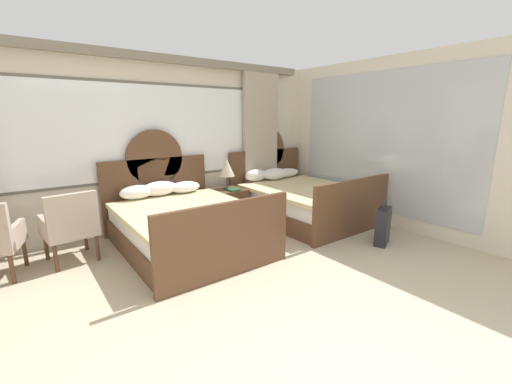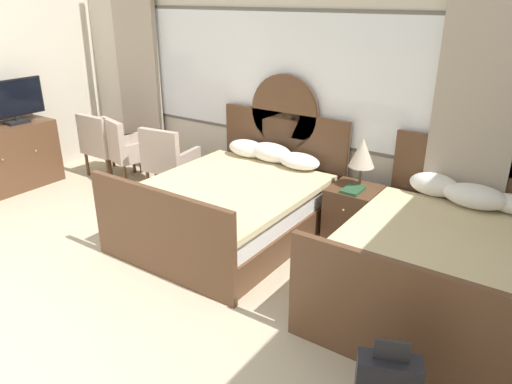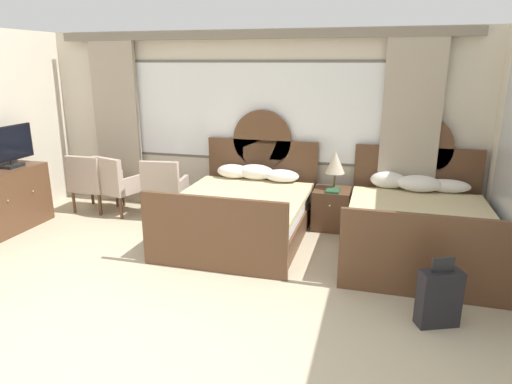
{
  "view_description": "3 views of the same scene",
  "coord_description": "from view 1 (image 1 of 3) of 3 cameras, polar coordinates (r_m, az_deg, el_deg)",
  "views": [
    {
      "loc": [
        -1.58,
        -1.08,
        1.76
      ],
      "look_at": [
        0.85,
        2.18,
        0.82
      ],
      "focal_mm": 22.78,
      "sensor_mm": 36.0,
      "label": 1
    },
    {
      "loc": [
        3.04,
        -0.85,
        2.43
      ],
      "look_at": [
        0.99,
        2.12,
        0.93
      ],
      "focal_mm": 33.67,
      "sensor_mm": 36.0,
      "label": 2
    },
    {
      "loc": [
        1.85,
        -2.48,
        2.26
      ],
      "look_at": [
        0.61,
        1.97,
        0.91
      ],
      "focal_mm": 31.46,
      "sensor_mm": 36.0,
      "label": 3
    }
  ],
  "objects": [
    {
      "name": "table_lamp_on_nightstand",
      "position": [
        5.56,
        -5.16,
        4.25
      ],
      "size": [
        0.27,
        0.27,
        0.52
      ],
      "color": "brown",
      "rests_on": "nightstand_between_beds"
    },
    {
      "name": "wall_right_mirror",
      "position": [
        5.66,
        23.67,
        7.77
      ],
      "size": [
        0.08,
        4.59,
        2.7
      ],
      "color": "beige",
      "rests_on": "ground_plane"
    },
    {
      "name": "armchair_by_window_left",
      "position": [
        4.56,
        -29.81,
        -4.96
      ],
      "size": [
        0.63,
        0.63,
        0.9
      ],
      "color": "#B29E8E",
      "rests_on": "ground_plane"
    },
    {
      "name": "bed_near_mirror",
      "position": [
        5.8,
        7.75,
        -1.27
      ],
      "size": [
        1.68,
        2.17,
        1.58
      ],
      "color": "brown",
      "rests_on": "ground_plane"
    },
    {
      "name": "nightstand_between_beds",
      "position": [
        5.63,
        -4.8,
        -2.31
      ],
      "size": [
        0.5,
        0.52,
        0.56
      ],
      "color": "brown",
      "rests_on": "ground_plane"
    },
    {
      "name": "book_on_nightstand",
      "position": [
        5.48,
        -4.15,
        0.46
      ],
      "size": [
        0.18,
        0.26,
        0.03
      ],
      "color": "#285133",
      "rests_on": "nightstand_between_beds"
    },
    {
      "name": "bed_near_window",
      "position": [
        4.59,
        -12.47,
        -5.32
      ],
      "size": [
        1.68,
        2.17,
        1.58
      ],
      "color": "brown",
      "rests_on": "ground_plane"
    },
    {
      "name": "suitcase_on_floor",
      "position": [
        4.94,
        21.4,
        -5.55
      ],
      "size": [
        0.4,
        0.29,
        0.65
      ],
      "color": "black",
      "rests_on": "ground_plane"
    },
    {
      "name": "wall_back_window",
      "position": [
        5.33,
        -19.57,
        8.52
      ],
      "size": [
        6.57,
        0.22,
        2.7
      ],
      "color": "beige",
      "rests_on": "ground_plane"
    }
  ]
}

